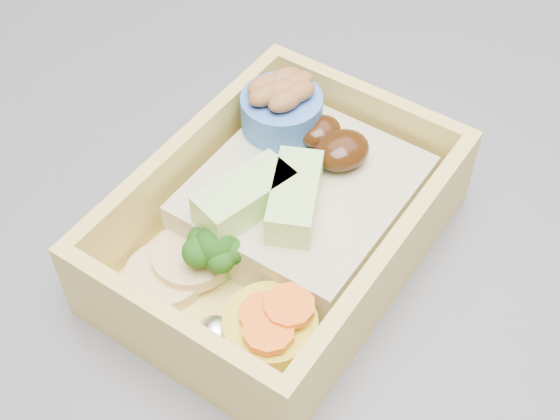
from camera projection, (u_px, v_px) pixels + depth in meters
island at (275, 378)px, 0.90m from camera, size 1.24×0.84×0.92m
bento_box at (283, 216)px, 0.42m from camera, size 0.23×0.20×0.07m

